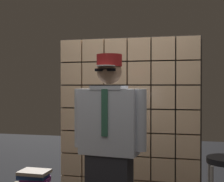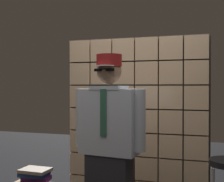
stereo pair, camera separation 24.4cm
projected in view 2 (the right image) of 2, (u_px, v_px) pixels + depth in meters
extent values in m
cube|color=#E0B78C|center=(81.00, 163.00, 4.01)|extent=(0.27, 0.08, 0.27)
cube|color=#E0B78C|center=(102.00, 165.00, 3.92)|extent=(0.27, 0.08, 0.27)
cube|color=#E0B78C|center=(124.00, 167.00, 3.83)|extent=(0.27, 0.08, 0.27)
cube|color=#E0B78C|center=(147.00, 169.00, 3.75)|extent=(0.27, 0.08, 0.27)
cube|color=#E0B78C|center=(171.00, 171.00, 3.66)|extent=(0.27, 0.08, 0.27)
cube|color=#E0B78C|center=(196.00, 173.00, 3.57)|extent=(0.27, 0.08, 0.27)
cube|color=#E0B78C|center=(81.00, 141.00, 4.01)|extent=(0.27, 0.08, 0.27)
cube|color=#E0B78C|center=(102.00, 142.00, 3.92)|extent=(0.27, 0.08, 0.27)
cube|color=#E0B78C|center=(124.00, 143.00, 3.83)|extent=(0.27, 0.08, 0.27)
cube|color=#E0B78C|center=(147.00, 145.00, 3.74)|extent=(0.27, 0.08, 0.27)
cube|color=#E0B78C|center=(171.00, 146.00, 3.65)|extent=(0.27, 0.08, 0.27)
cube|color=#E0B78C|center=(196.00, 148.00, 3.57)|extent=(0.27, 0.08, 0.27)
cube|color=#E0B78C|center=(81.00, 119.00, 4.00)|extent=(0.27, 0.08, 0.27)
cube|color=#E0B78C|center=(102.00, 119.00, 3.91)|extent=(0.27, 0.08, 0.27)
cube|color=#E0B78C|center=(124.00, 120.00, 3.83)|extent=(0.27, 0.08, 0.27)
cube|color=#E0B78C|center=(147.00, 121.00, 3.74)|extent=(0.27, 0.08, 0.27)
cube|color=#E0B78C|center=(171.00, 122.00, 3.65)|extent=(0.27, 0.08, 0.27)
cube|color=#E0B78C|center=(196.00, 123.00, 3.56)|extent=(0.27, 0.08, 0.27)
cube|color=#E0B78C|center=(81.00, 96.00, 4.00)|extent=(0.27, 0.08, 0.27)
cube|color=#E0B78C|center=(102.00, 97.00, 3.91)|extent=(0.27, 0.08, 0.27)
cube|color=#E0B78C|center=(124.00, 97.00, 3.82)|extent=(0.27, 0.08, 0.27)
cube|color=#E0B78C|center=(147.00, 97.00, 3.73)|extent=(0.27, 0.08, 0.27)
cube|color=#E0B78C|center=(171.00, 97.00, 3.65)|extent=(0.27, 0.08, 0.27)
cube|color=#E0B78C|center=(196.00, 98.00, 3.56)|extent=(0.27, 0.08, 0.27)
cube|color=#E0B78C|center=(81.00, 74.00, 3.99)|extent=(0.27, 0.08, 0.27)
cube|color=#E0B78C|center=(102.00, 74.00, 3.91)|extent=(0.27, 0.08, 0.27)
cube|color=#E0B78C|center=(124.00, 73.00, 3.82)|extent=(0.27, 0.08, 0.27)
cube|color=#E0B78C|center=(147.00, 73.00, 3.73)|extent=(0.27, 0.08, 0.27)
cube|color=#E0B78C|center=(171.00, 73.00, 3.64)|extent=(0.27, 0.08, 0.27)
cube|color=#E0B78C|center=(196.00, 72.00, 3.55)|extent=(0.27, 0.08, 0.27)
cube|color=#E0B78C|center=(81.00, 52.00, 3.99)|extent=(0.27, 0.08, 0.27)
cube|color=#E0B78C|center=(102.00, 51.00, 3.90)|extent=(0.27, 0.08, 0.27)
cube|color=#E0B78C|center=(124.00, 50.00, 3.81)|extent=(0.27, 0.08, 0.27)
cube|color=#E0B78C|center=(147.00, 49.00, 3.73)|extent=(0.27, 0.08, 0.27)
cube|color=#E0B78C|center=(171.00, 48.00, 3.64)|extent=(0.27, 0.08, 0.27)
cube|color=#E0B78C|center=(197.00, 47.00, 3.55)|extent=(0.27, 0.08, 0.27)
cube|color=#38332D|center=(136.00, 120.00, 3.83)|extent=(1.74, 0.02, 2.02)
cube|color=silver|center=(109.00, 121.00, 2.76)|extent=(0.53, 0.28, 0.57)
cube|color=#33664C|center=(103.00, 113.00, 2.65)|extent=(0.06, 0.02, 0.40)
cube|color=silver|center=(109.00, 88.00, 2.75)|extent=(0.30, 0.26, 0.04)
sphere|color=#846047|center=(109.00, 72.00, 2.75)|extent=(0.22, 0.22, 0.22)
ellipsoid|color=black|center=(107.00, 76.00, 2.70)|extent=(0.15, 0.09, 0.10)
cube|color=black|center=(104.00, 70.00, 2.66)|extent=(0.19, 0.03, 0.02)
cylinder|color=white|center=(105.00, 66.00, 2.67)|extent=(0.18, 0.18, 0.01)
cylinder|color=maroon|center=(109.00, 60.00, 2.75)|extent=(0.22, 0.22, 0.10)
cylinder|color=silver|center=(140.00, 120.00, 2.64)|extent=(0.11, 0.11, 0.53)
cylinder|color=silver|center=(81.00, 118.00, 2.87)|extent=(0.11, 0.11, 0.53)
cube|color=#591E66|center=(36.00, 178.00, 2.74)|extent=(0.25, 0.17, 0.04)
cube|color=navy|center=(34.00, 174.00, 2.74)|extent=(0.25, 0.19, 0.04)
cube|color=gray|center=(35.00, 170.00, 2.73)|extent=(0.25, 0.19, 0.03)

